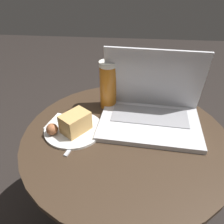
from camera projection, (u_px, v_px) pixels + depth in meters
ground_plane at (122, 216)px, 1.07m from camera, size 6.00×6.00×0.00m
table at (124, 158)px, 0.84m from camera, size 0.72×0.72×0.52m
napkin at (68, 124)px, 0.81m from camera, size 0.17×0.13×0.00m
laptop at (151, 108)px, 0.80m from camera, size 0.38×0.27×0.26m
beer_glass at (108, 85)px, 0.86m from camera, size 0.07×0.07×0.19m
snack_plate at (73, 126)px, 0.76m from camera, size 0.21×0.21×0.08m
fork at (80, 135)px, 0.76m from camera, size 0.06×0.18×0.00m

